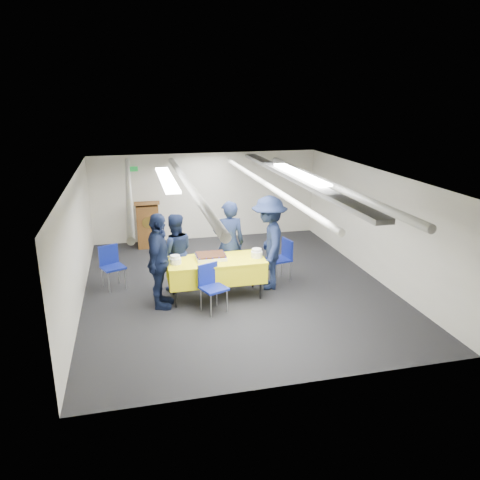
# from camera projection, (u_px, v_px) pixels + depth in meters

# --- Properties ---
(ground) EXTENTS (7.00, 7.00, 0.00)m
(ground) POSITION_uv_depth(u_px,v_px,m) (236.00, 286.00, 9.61)
(ground) COLOR black
(ground) RESTS_ON ground
(room_shell) EXTENTS (6.00, 7.00, 2.30)m
(room_shell) POSITION_uv_depth(u_px,v_px,m) (235.00, 195.00, 9.46)
(room_shell) COLOR silver
(room_shell) RESTS_ON ground
(serving_table) EXTENTS (1.86, 0.83, 0.77)m
(serving_table) POSITION_uv_depth(u_px,v_px,m) (216.00, 270.00, 8.94)
(serving_table) COLOR black
(serving_table) RESTS_ON ground
(sheet_cake) EXTENTS (0.57, 0.45, 0.10)m
(sheet_cake) POSITION_uv_depth(u_px,v_px,m) (211.00, 256.00, 8.90)
(sheet_cake) COLOR white
(sheet_cake) RESTS_ON serving_table
(plate_stack_left) EXTENTS (0.22, 0.22, 0.16)m
(plate_stack_left) POSITION_uv_depth(u_px,v_px,m) (175.00, 260.00, 8.63)
(plate_stack_left) COLOR white
(plate_stack_left) RESTS_ON serving_table
(plate_stack_right) EXTENTS (0.22, 0.22, 0.17)m
(plate_stack_right) POSITION_uv_depth(u_px,v_px,m) (257.00, 253.00, 8.98)
(plate_stack_right) COLOR white
(plate_stack_right) RESTS_ON serving_table
(podium) EXTENTS (0.62, 0.53, 1.25)m
(podium) POSITION_uv_depth(u_px,v_px,m) (148.00, 224.00, 11.90)
(podium) COLOR brown
(podium) RESTS_ON ground
(chair_near) EXTENTS (0.55, 0.55, 0.87)m
(chair_near) POSITION_uv_depth(u_px,v_px,m) (211.00, 283.00, 8.40)
(chair_near) COLOR gray
(chair_near) RESTS_ON ground
(chair_right) EXTENTS (0.50, 0.50, 0.87)m
(chair_right) POSITION_uv_depth(u_px,v_px,m) (283.00, 255.00, 9.83)
(chair_right) COLOR gray
(chair_right) RESTS_ON ground
(chair_left) EXTENTS (0.55, 0.55, 0.87)m
(chair_left) POSITION_uv_depth(u_px,v_px,m) (111.00, 262.00, 9.41)
(chair_left) COLOR gray
(chair_left) RESTS_ON ground
(sailor_a) EXTENTS (0.66, 0.44, 1.76)m
(sailor_a) POSITION_uv_depth(u_px,v_px,m) (229.00, 243.00, 9.47)
(sailor_a) COLOR black
(sailor_a) RESTS_ON ground
(sailor_b) EXTENTS (0.77, 0.61, 1.57)m
(sailor_b) POSITION_uv_depth(u_px,v_px,m) (175.00, 252.00, 9.22)
(sailor_b) COLOR black
(sailor_b) RESTS_ON ground
(sailor_c) EXTENTS (0.69, 1.12, 1.78)m
(sailor_c) POSITION_uv_depth(u_px,v_px,m) (159.00, 261.00, 8.42)
(sailor_c) COLOR black
(sailor_c) RESTS_ON ground
(sailor_d) EXTENTS (0.98, 1.36, 1.89)m
(sailor_d) POSITION_uv_depth(u_px,v_px,m) (269.00, 243.00, 9.28)
(sailor_d) COLOR black
(sailor_d) RESTS_ON ground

